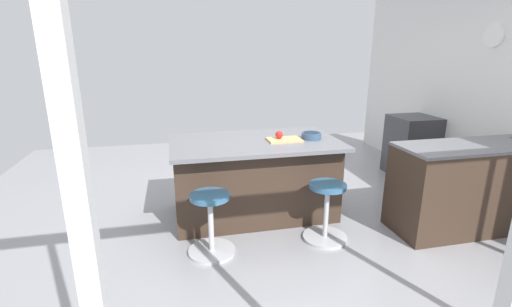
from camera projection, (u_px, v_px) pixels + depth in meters
name	position (u px, v px, depth m)	size (l,w,h in m)	color
ground_plane	(274.00, 216.00, 4.10)	(7.27, 7.27, 0.00)	gray
interior_partition_left	(496.00, 88.00, 4.29)	(0.15, 5.60, 2.75)	silver
sink_cabinet	(508.00, 183.00, 3.82)	(2.54, 0.60, 1.19)	#38281E
oven_range	(412.00, 146.00, 5.34)	(0.60, 0.61, 0.88)	#38383D
kitchen_island	(254.00, 177.00, 4.03)	(1.80, 1.08, 0.88)	#38281E
stool_by_window	(326.00, 213.00, 3.53)	(0.44, 0.44, 0.59)	#B7B7BC
stool_middle	(211.00, 226.00, 3.29)	(0.44, 0.44, 0.59)	#B7B7BC
cutting_board	(284.00, 140.00, 3.86)	(0.36, 0.24, 0.02)	tan
apple_red	(279.00, 135.00, 3.86)	(0.08, 0.08, 0.08)	red
fruit_bowl	(311.00, 135.00, 3.93)	(0.21, 0.21, 0.07)	#334C6B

